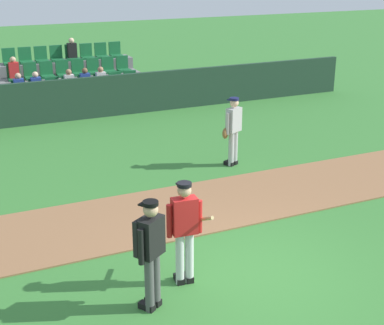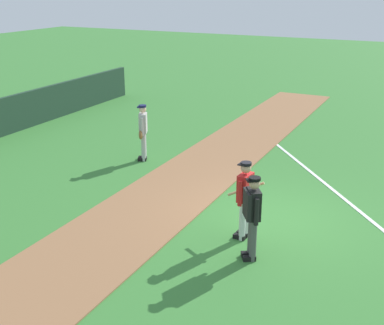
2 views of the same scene
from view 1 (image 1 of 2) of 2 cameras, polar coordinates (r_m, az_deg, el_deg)
name	(u,v)px [view 1 (image 1 of 2)]	position (r m, az deg, el deg)	size (l,w,h in m)	color
ground_plane	(252,275)	(9.73, 6.09, -11.15)	(80.00, 80.00, 0.00)	#387A33
infield_dirt_path	(184,209)	(11.98, -0.86, -4.70)	(28.00, 2.49, 0.03)	#936642
dugout_fence	(85,98)	(18.96, -10.66, 6.36)	(20.00, 0.16, 1.37)	#1E3828
stadium_bleachers	(72,89)	(20.73, -11.99, 7.24)	(5.00, 2.95, 2.30)	slate
batter_red_jersey	(185,229)	(9.00, -0.73, -6.70)	(0.66, 0.79, 1.76)	silver
umpire_home_plate	(150,249)	(8.38, -4.19, -8.64)	(0.53, 0.46, 1.76)	#4C4C4C
runner_grey_jersey	(233,129)	(14.26, 4.14, 3.38)	(0.65, 0.42, 1.76)	#B2B2B2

